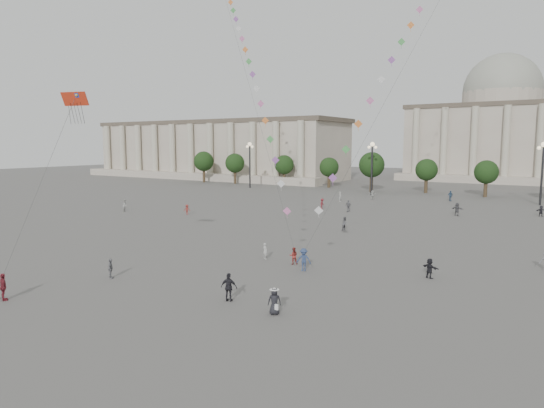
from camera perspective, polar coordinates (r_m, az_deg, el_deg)
The scene contains 27 objects.
ground at distance 32.45m, azimuth -9.25°, elevation -11.57°, with size 360.00×360.00×0.00m, color #585553.
hall_west at distance 150.89m, azimuth -6.72°, elevation 6.35°, with size 84.00×26.22×17.20m.
hall_central at distance 153.44m, azimuth 25.18°, elevation 7.91°, with size 48.30×34.30×35.50m.
tree_row at distance 102.99m, azimuth 21.11°, elevation 3.90°, with size 137.12×5.12×8.00m.
lamp_post_far_west at distance 113.70m, azimuth -2.63°, elevation 5.61°, with size 2.00×0.90×10.65m.
lamp_post_mid_west at distance 99.44m, azimuth 11.69°, elevation 5.26°, with size 2.00×0.90×10.65m.
lamp_post_mid_east at distance 92.99m, azimuth 29.25°, elevation 4.38°, with size 2.00×0.90×10.65m.
person_crowd_0 at distance 93.38m, azimuth 20.25°, elevation 0.91°, with size 1.11×0.46×1.90m, color #324E70.
person_crowd_1 at distance 77.61m, azimuth -16.90°, elevation -0.16°, with size 0.89×0.69×1.82m, color #BCBBB7.
person_crowd_2 at distance 71.94m, azimuth -9.97°, elevation -0.65°, with size 0.96×0.55×1.49m, color maroon.
person_crowd_3 at distance 39.63m, azimuth 18.05°, elevation -7.21°, with size 1.45×0.46×1.57m, color black.
person_crowd_4 at distance 92.43m, azimuth 11.73°, elevation 1.08°, with size 1.57×0.50×1.69m, color #BBBBB7.
person_crowd_9 at distance 78.99m, azimuth 29.09°, elevation -0.73°, with size 1.46×0.47×1.58m, color #232228.
person_crowd_10 at distance 87.47m, azimuth 8.02°, elevation 0.85°, with size 0.65×0.43×1.79m, color #B1B2AD.
person_crowd_12 at distance 74.56m, azimuth 20.94°, elevation -0.58°, with size 1.77×0.56×1.91m, color #58575B.
person_crowd_13 at distance 43.75m, azimuth -0.82°, elevation -5.56°, with size 0.54×0.36×1.49m, color #AFB0AB.
person_crowd_16 at distance 74.70m, azimuth 8.96°, elevation -0.22°, with size 1.06×0.44×1.81m, color slate.
person_crowd_17 at distance 77.26m, azimuth 5.92°, elevation 0.03°, with size 1.10×0.63×1.71m, color maroon.
person_crowd_18 at distance 58.52m, azimuth 8.58°, elevation -2.31°, with size 0.81×0.63×1.66m, color #59595E.
tourist_0 at distance 37.05m, azimuth -29.07°, elevation -8.54°, with size 1.08×0.45×1.85m, color maroon.
tourist_3 at distance 39.70m, azimuth -18.46°, elevation -7.21°, with size 0.91×0.38×1.55m, color slate.
tourist_4 at distance 32.48m, azimuth -5.08°, elevation -9.73°, with size 1.11×0.46×1.90m, color black.
kite_flyer_0 at distance 42.01m, azimuth 2.55°, elevation -6.10°, with size 0.72×0.56×1.48m, color maroon.
kite_flyer_1 at distance 39.87m, azimuth 3.75°, elevation -6.55°, with size 1.21×0.70×1.88m, color navy.
hat_person at distance 30.01m, azimuth 0.29°, elevation -11.28°, with size 0.97×0.89×1.69m.
dragon_kite at distance 40.87m, azimuth -22.17°, elevation 10.32°, with size 2.26×4.14×14.18m.
kite_train_west at distance 68.76m, azimuth -4.25°, elevation 20.24°, with size 37.05×34.06×67.90m.
Camera 1 is at (20.68, -22.77, 10.36)m, focal length 32.00 mm.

